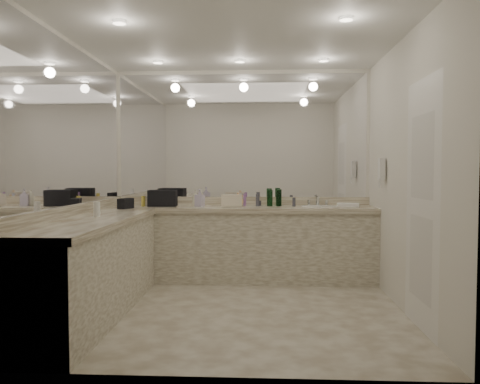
# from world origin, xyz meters

# --- Properties ---
(floor) EXTENTS (3.20, 3.20, 0.00)m
(floor) POSITION_xyz_m (0.00, 0.00, 0.00)
(floor) COLOR beige
(floor) RESTS_ON ground
(ceiling) EXTENTS (3.20, 3.20, 0.00)m
(ceiling) POSITION_xyz_m (0.00, 0.00, 2.60)
(ceiling) COLOR white
(ceiling) RESTS_ON floor
(wall_back) EXTENTS (3.20, 0.02, 2.60)m
(wall_back) POSITION_xyz_m (0.00, 1.50, 1.30)
(wall_back) COLOR silver
(wall_back) RESTS_ON floor
(wall_left) EXTENTS (0.02, 3.00, 2.60)m
(wall_left) POSITION_xyz_m (-1.60, 0.00, 1.30)
(wall_left) COLOR silver
(wall_left) RESTS_ON floor
(wall_right) EXTENTS (0.02, 3.00, 2.60)m
(wall_right) POSITION_xyz_m (1.60, 0.00, 1.30)
(wall_right) COLOR silver
(wall_right) RESTS_ON floor
(vanity_back_base) EXTENTS (3.20, 0.60, 0.84)m
(vanity_back_base) POSITION_xyz_m (0.00, 1.20, 0.42)
(vanity_back_base) COLOR beige
(vanity_back_base) RESTS_ON floor
(vanity_back_top) EXTENTS (3.20, 0.64, 0.06)m
(vanity_back_top) POSITION_xyz_m (0.00, 1.19, 0.87)
(vanity_back_top) COLOR beige
(vanity_back_top) RESTS_ON vanity_back_base
(vanity_left_base) EXTENTS (0.60, 2.40, 0.84)m
(vanity_left_base) POSITION_xyz_m (-1.30, -0.30, 0.42)
(vanity_left_base) COLOR beige
(vanity_left_base) RESTS_ON floor
(vanity_left_top) EXTENTS (0.64, 2.42, 0.06)m
(vanity_left_top) POSITION_xyz_m (-1.29, -0.30, 0.87)
(vanity_left_top) COLOR beige
(vanity_left_top) RESTS_ON vanity_left_base
(backsplash_back) EXTENTS (3.20, 0.04, 0.10)m
(backsplash_back) POSITION_xyz_m (0.00, 1.48, 0.95)
(backsplash_back) COLOR beige
(backsplash_back) RESTS_ON vanity_back_top
(backsplash_left) EXTENTS (0.04, 3.00, 0.10)m
(backsplash_left) POSITION_xyz_m (-1.58, 0.00, 0.95)
(backsplash_left) COLOR beige
(backsplash_left) RESTS_ON vanity_left_top
(mirror_back) EXTENTS (3.12, 0.01, 1.55)m
(mirror_back) POSITION_xyz_m (0.00, 1.49, 1.77)
(mirror_back) COLOR white
(mirror_back) RESTS_ON wall_back
(mirror_left) EXTENTS (0.01, 2.92, 1.55)m
(mirror_left) POSITION_xyz_m (-1.59, 0.00, 1.77)
(mirror_left) COLOR white
(mirror_left) RESTS_ON wall_left
(sink) EXTENTS (0.44, 0.44, 0.03)m
(sink) POSITION_xyz_m (0.95, 1.20, 0.90)
(sink) COLOR white
(sink) RESTS_ON vanity_back_top
(faucet) EXTENTS (0.24, 0.16, 0.14)m
(faucet) POSITION_xyz_m (0.95, 1.41, 0.97)
(faucet) COLOR silver
(faucet) RESTS_ON vanity_back_top
(wall_phone) EXTENTS (0.06, 0.10, 0.24)m
(wall_phone) POSITION_xyz_m (1.56, 0.70, 1.35)
(wall_phone) COLOR white
(wall_phone) RESTS_ON wall_right
(door) EXTENTS (0.02, 0.82, 2.10)m
(door) POSITION_xyz_m (1.59, -0.50, 1.05)
(door) COLOR white
(door) RESTS_ON wall_right
(black_toiletry_bag) EXTENTS (0.35, 0.24, 0.19)m
(black_toiletry_bag) POSITION_xyz_m (-0.95, 1.18, 1.00)
(black_toiletry_bag) COLOR black
(black_toiletry_bag) RESTS_ON vanity_back_top
(black_bag_spill) EXTENTS (0.15, 0.23, 0.12)m
(black_bag_spill) POSITION_xyz_m (-1.30, 0.80, 0.96)
(black_bag_spill) COLOR black
(black_bag_spill) RESTS_ON vanity_left_top
(cream_cosmetic_case) EXTENTS (0.26, 0.17, 0.14)m
(cream_cosmetic_case) POSITION_xyz_m (-0.11, 1.15, 0.97)
(cream_cosmetic_case) COLOR beige
(cream_cosmetic_case) RESTS_ON vanity_back_top
(hand_towel) EXTENTS (0.29, 0.22, 0.04)m
(hand_towel) POSITION_xyz_m (1.29, 1.22, 0.92)
(hand_towel) COLOR white
(hand_towel) RESTS_ON vanity_back_top
(lotion_left) EXTENTS (0.06, 0.06, 0.14)m
(lotion_left) POSITION_xyz_m (-1.30, -0.13, 0.97)
(lotion_left) COLOR white
(lotion_left) RESTS_ON vanity_left_top
(soap_bottle_a) EXTENTS (0.10, 0.10, 0.20)m
(soap_bottle_a) POSITION_xyz_m (-0.56, 1.22, 1.00)
(soap_bottle_a) COLOR silver
(soap_bottle_a) RESTS_ON vanity_back_top
(soap_bottle_b) EXTENTS (0.12, 0.12, 0.21)m
(soap_bottle_b) POSITION_xyz_m (-0.50, 1.17, 1.01)
(soap_bottle_b) COLOR #BCB2CE
(soap_bottle_b) RESTS_ON vanity_back_top
(soap_bottle_c) EXTENTS (0.16, 0.16, 0.17)m
(soap_bottle_c) POSITION_xyz_m (-0.03, 1.21, 0.98)
(soap_bottle_c) COLOR #FFCC8F
(soap_bottle_c) RESTS_ON vanity_back_top
(green_bottle_0) EXTENTS (0.07, 0.07, 0.21)m
(green_bottle_0) POSITION_xyz_m (0.46, 1.25, 1.00)
(green_bottle_0) COLOR #12451C
(green_bottle_0) RESTS_ON vanity_back_top
(green_bottle_1) EXTENTS (0.07, 0.07, 0.18)m
(green_bottle_1) POSITION_xyz_m (0.46, 1.35, 0.99)
(green_bottle_1) COLOR #12451C
(green_bottle_1) RESTS_ON vanity_back_top
(green_bottle_2) EXTENTS (0.07, 0.07, 0.20)m
(green_bottle_2) POSITION_xyz_m (0.35, 1.25, 1.00)
(green_bottle_2) COLOR #12451C
(green_bottle_2) RESTS_ON vanity_back_top
(amenity_bottle_0) EXTENTS (0.05, 0.05, 0.06)m
(amenity_bottle_0) POSITION_xyz_m (0.22, 1.31, 0.93)
(amenity_bottle_0) COLOR #3F3F4C
(amenity_bottle_0) RESTS_ON vanity_back_top
(amenity_bottle_1) EXTENTS (0.05, 0.05, 0.12)m
(amenity_bottle_1) POSITION_xyz_m (-1.19, 1.15, 0.96)
(amenity_bottle_1) COLOR #F2D84C
(amenity_bottle_1) RESTS_ON vanity_back_top
(amenity_bottle_2) EXTENTS (0.05, 0.05, 0.13)m
(amenity_bottle_2) POSITION_xyz_m (-0.05, 1.24, 0.96)
(amenity_bottle_2) COLOR silver
(amenity_bottle_2) RESTS_ON vanity_back_top
(amenity_bottle_3) EXTENTS (0.04, 0.04, 0.08)m
(amenity_bottle_3) POSITION_xyz_m (-0.55, 1.23, 0.94)
(amenity_bottle_3) COLOR #F2D84C
(amenity_bottle_3) RESTS_ON vanity_back_top
(amenity_bottle_4) EXTENTS (0.04, 0.04, 0.08)m
(amenity_bottle_4) POSITION_xyz_m (0.20, 1.22, 0.94)
(amenity_bottle_4) COLOR #3F3F4C
(amenity_bottle_4) RESTS_ON vanity_back_top
(amenity_bottle_5) EXTENTS (0.04, 0.04, 0.11)m
(amenity_bottle_5) POSITION_xyz_m (0.64, 1.22, 0.95)
(amenity_bottle_5) COLOR #3F3F4C
(amenity_bottle_5) RESTS_ON vanity_back_top
(amenity_bottle_6) EXTENTS (0.04, 0.04, 0.15)m
(amenity_bottle_6) POSITION_xyz_m (0.04, 1.31, 0.97)
(amenity_bottle_6) COLOR #9966B2
(amenity_bottle_6) RESTS_ON vanity_back_top
(amenity_bottle_7) EXTENTS (0.04, 0.04, 0.15)m
(amenity_bottle_7) POSITION_xyz_m (0.20, 1.22, 0.97)
(amenity_bottle_7) COLOR #3F3F4C
(amenity_bottle_7) RESTS_ON vanity_back_top
(amenity_bottle_8) EXTENTS (0.06, 0.06, 0.15)m
(amenity_bottle_8) POSITION_xyz_m (-0.96, 1.29, 0.97)
(amenity_bottle_8) COLOR #9966B2
(amenity_bottle_8) RESTS_ON vanity_back_top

